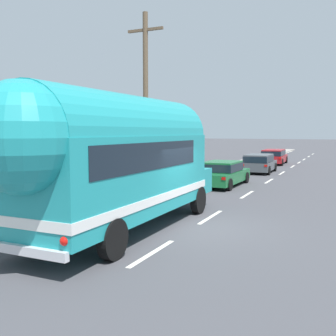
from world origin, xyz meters
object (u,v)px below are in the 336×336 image
Objects in this scene: painted_bus at (114,156)px; car_lead at (222,172)px; car_third at (274,156)px; car_second at (259,162)px; utility_pole at (146,102)px.

car_lead is at bearing 91.13° from painted_bus.
car_second is at bearing -87.54° from car_third.
utility_pole is 13.14m from car_second.
utility_pole is 1.98× the size of car_second.
car_lead is at bearing 62.25° from utility_pole.
car_second is 0.91× the size of car_third.
utility_pole is 1.75× the size of car_lead.
utility_pole is 1.79× the size of car_third.
painted_bus reaches higher than car_third.
car_lead is 1.13× the size of car_second.
utility_pole is 0.82× the size of painted_bus.
utility_pole is at bearing 110.83° from painted_bus.
car_third is at bearing 90.25° from painted_bus.
car_second is (0.23, 19.18, -1.51)m from painted_bus.
utility_pole reaches higher than car_third.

